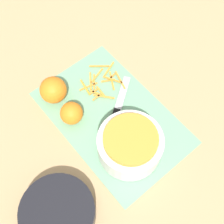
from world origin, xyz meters
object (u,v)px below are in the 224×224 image
Objects in this scene: orange_left at (72,113)px; bowl_speckled at (130,145)px; knife at (115,117)px; orange_right at (53,90)px; bowl_dark at (58,213)px.

bowl_speckled is at bearing -161.40° from orange_left.
bowl_speckled is 0.92× the size of knife.
orange_left is at bearing 178.25° from orange_right.
orange_right is (0.27, 0.06, -0.01)m from bowl_speckled.
bowl_speckled is 2.19× the size of orange_right.
knife is 0.13m from orange_left.
knife is at bearing -67.68° from bowl_dark.
bowl_dark is 0.99× the size of knife.
orange_right reaches higher than knife.
orange_right is at bearing -1.75° from orange_left.
bowl_speckled reaches higher than knife.
orange_left is at bearing -43.87° from bowl_dark.
orange_left is at bearing 18.60° from bowl_speckled.
knife is at bearing -151.34° from orange_right.
bowl_speckled is 0.19m from orange_left.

